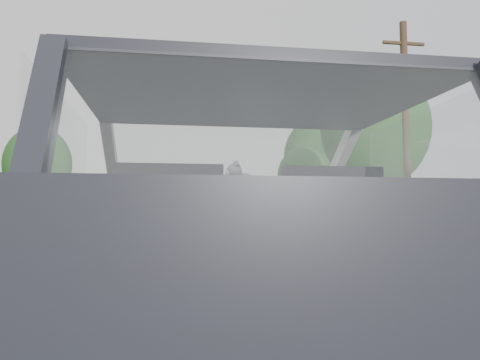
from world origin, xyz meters
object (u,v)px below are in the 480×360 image
object	(u,v)px
highway_sign	(272,211)
cat	(266,184)
utility_pole	(406,130)
other_car	(147,217)
subject_car	(241,238)

from	to	relation	value
highway_sign	cat	bearing A→B (deg)	-124.12
cat	utility_pole	size ratio (longest dim) A/B	0.07
other_car	cat	bearing A→B (deg)	-77.58
cat	subject_car	bearing A→B (deg)	-124.42
subject_car	cat	xyz separation A→B (m)	(0.28, 0.64, 0.35)
subject_car	other_car	distance (m)	18.31
cat	highway_sign	distance (m)	21.97
other_car	highway_sign	xyz separation A→B (m)	(6.48, 3.80, 0.36)
cat	highway_sign	xyz separation A→B (m)	(4.85, 21.43, 0.08)
highway_sign	utility_pole	bearing A→B (deg)	-97.19
subject_car	cat	bearing A→B (deg)	66.21
cat	other_car	distance (m)	17.70
other_car	utility_pole	world-z (taller)	utility_pole
subject_car	highway_sign	bearing A→B (deg)	76.91
subject_car	utility_pole	xyz separation A→B (m)	(7.63, 12.18, 3.09)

